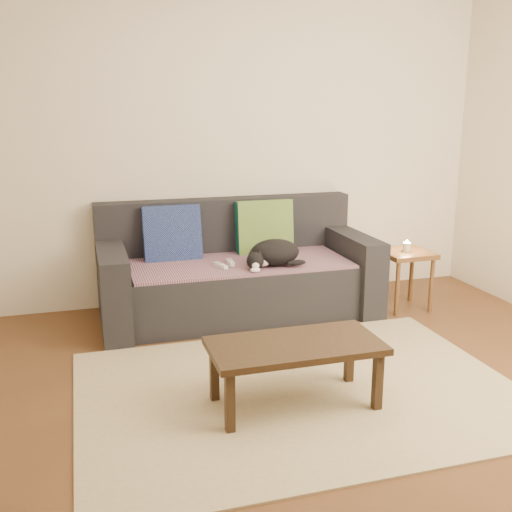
{
  "coord_description": "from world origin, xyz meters",
  "views": [
    {
      "loc": [
        -1.14,
        -2.8,
        1.6
      ],
      "look_at": [
        0.05,
        1.2,
        0.55
      ],
      "focal_mm": 42.0,
      "sensor_mm": 36.0,
      "label": 1
    }
  ],
  "objects_px": {
    "wii_remote_b": "(221,266)",
    "coffee_table": "(295,351)",
    "side_table": "(406,261)",
    "sofa": "(236,275)",
    "cat": "(273,253)",
    "wii_remote_a": "(231,263)"
  },
  "relations": [
    {
      "from": "cat",
      "to": "wii_remote_b",
      "type": "bearing_deg",
      "value": -179.61
    },
    {
      "from": "wii_remote_a",
      "to": "side_table",
      "type": "relative_size",
      "value": 0.32
    },
    {
      "from": "wii_remote_b",
      "to": "coffee_table",
      "type": "distance_m",
      "value": 1.36
    },
    {
      "from": "side_table",
      "to": "coffee_table",
      "type": "xyz_separation_m",
      "value": [
        -1.42,
        -1.29,
        -0.07
      ]
    },
    {
      "from": "coffee_table",
      "to": "wii_remote_b",
      "type": "bearing_deg",
      "value": 93.82
    },
    {
      "from": "wii_remote_b",
      "to": "cat",
      "type": "bearing_deg",
      "value": -115.53
    },
    {
      "from": "sofa",
      "to": "wii_remote_a",
      "type": "xyz_separation_m",
      "value": [
        -0.08,
        -0.15,
        0.15
      ]
    },
    {
      "from": "sofa",
      "to": "wii_remote_a",
      "type": "height_order",
      "value": "sofa"
    },
    {
      "from": "cat",
      "to": "coffee_table",
      "type": "bearing_deg",
      "value": -95.13
    },
    {
      "from": "sofa",
      "to": "wii_remote_b",
      "type": "relative_size",
      "value": 14.0
    },
    {
      "from": "cat",
      "to": "coffee_table",
      "type": "xyz_separation_m",
      "value": [
        -0.3,
        -1.3,
        -0.21
      ]
    },
    {
      "from": "wii_remote_b",
      "to": "side_table",
      "type": "distance_m",
      "value": 1.51
    },
    {
      "from": "wii_remote_a",
      "to": "coffee_table",
      "type": "bearing_deg",
      "value": -177.41
    },
    {
      "from": "side_table",
      "to": "sofa",
      "type": "bearing_deg",
      "value": 168.21
    },
    {
      "from": "cat",
      "to": "coffee_table",
      "type": "relative_size",
      "value": 0.5
    },
    {
      "from": "sofa",
      "to": "side_table",
      "type": "height_order",
      "value": "sofa"
    },
    {
      "from": "sofa",
      "to": "coffee_table",
      "type": "height_order",
      "value": "sofa"
    },
    {
      "from": "sofa",
      "to": "cat",
      "type": "bearing_deg",
      "value": -51.36
    },
    {
      "from": "cat",
      "to": "coffee_table",
      "type": "height_order",
      "value": "cat"
    },
    {
      "from": "cat",
      "to": "wii_remote_a",
      "type": "height_order",
      "value": "cat"
    },
    {
      "from": "sofa",
      "to": "coffee_table",
      "type": "bearing_deg",
      "value": -93.14
    },
    {
      "from": "coffee_table",
      "to": "sofa",
      "type": "bearing_deg",
      "value": 86.86
    }
  ]
}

